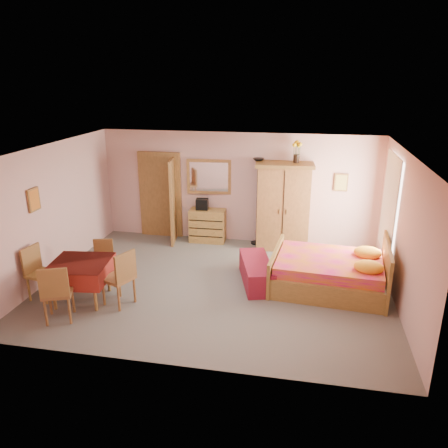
% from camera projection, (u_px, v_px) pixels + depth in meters
% --- Properties ---
extents(floor, '(6.50, 6.50, 0.00)m').
position_uv_depth(floor, '(216.00, 285.00, 8.38)').
color(floor, slate).
rests_on(floor, ground).
extents(ceiling, '(6.50, 6.50, 0.00)m').
position_uv_depth(ceiling, '(215.00, 150.00, 7.54)').
color(ceiling, brown).
rests_on(ceiling, wall_back).
extents(wall_back, '(6.50, 0.10, 2.60)m').
position_uv_depth(wall_back, '(237.00, 188.00, 10.28)').
color(wall_back, '#D8A49C').
rests_on(wall_back, floor).
extents(wall_front, '(6.50, 0.10, 2.60)m').
position_uv_depth(wall_front, '(175.00, 281.00, 5.64)').
color(wall_front, '#D8A49C').
rests_on(wall_front, floor).
extents(wall_left, '(0.10, 5.00, 2.60)m').
position_uv_depth(wall_left, '(53.00, 211.00, 8.54)').
color(wall_left, '#D8A49C').
rests_on(wall_left, floor).
extents(wall_right, '(0.10, 5.00, 2.60)m').
position_uv_depth(wall_right, '(403.00, 233.00, 7.38)').
color(wall_right, '#D8A49C').
rests_on(wall_right, floor).
extents(doorway, '(1.06, 0.12, 2.15)m').
position_uv_depth(doorway, '(161.00, 196.00, 10.68)').
color(doorway, '#9E6B35').
rests_on(doorway, floor).
extents(window, '(0.08, 1.40, 1.95)m').
position_uv_depth(window, '(390.00, 204.00, 8.45)').
color(window, white).
rests_on(window, wall_right).
extents(picture_left, '(0.04, 0.32, 0.42)m').
position_uv_depth(picture_left, '(34.00, 200.00, 7.85)').
color(picture_left, orange).
rests_on(picture_left, wall_left).
extents(picture_back, '(0.30, 0.04, 0.40)m').
position_uv_depth(picture_back, '(341.00, 182.00, 9.75)').
color(picture_back, '#D8BF59').
rests_on(picture_back, wall_back).
extents(chest_of_drawers, '(0.85, 0.44, 0.80)m').
position_uv_depth(chest_of_drawers, '(208.00, 226.00, 10.47)').
color(chest_of_drawers, '#AB7D3A').
rests_on(chest_of_drawers, floor).
extents(wall_mirror, '(1.05, 0.15, 0.83)m').
position_uv_depth(wall_mirror, '(209.00, 177.00, 10.29)').
color(wall_mirror, white).
rests_on(wall_mirror, wall_back).
extents(stereo, '(0.30, 0.23, 0.26)m').
position_uv_depth(stereo, '(202.00, 204.00, 10.32)').
color(stereo, black).
rests_on(stereo, chest_of_drawers).
extents(floor_lamp, '(0.27, 0.27, 2.05)m').
position_uv_depth(floor_lamp, '(257.00, 202.00, 10.12)').
color(floor_lamp, black).
rests_on(floor_lamp, floor).
extents(wardrobe, '(1.32, 0.75, 2.00)m').
position_uv_depth(wardrobe, '(283.00, 207.00, 9.88)').
color(wardrobe, '#9E6635').
rests_on(wardrobe, floor).
extents(sunflower_vase, '(0.21, 0.21, 0.48)m').
position_uv_depth(sunflower_vase, '(297.00, 152.00, 9.53)').
color(sunflower_vase, yellow).
rests_on(sunflower_vase, wardrobe).
extents(bed, '(2.23, 1.83, 0.97)m').
position_uv_depth(bed, '(329.00, 264.00, 8.15)').
color(bed, '#CF146E').
rests_on(bed, floor).
extents(bench, '(0.86, 1.46, 0.46)m').
position_uv_depth(bench, '(256.00, 272.00, 8.41)').
color(bench, maroon).
rests_on(bench, floor).
extents(dining_table, '(1.11, 1.11, 0.73)m').
position_uv_depth(dining_table, '(82.00, 281.00, 7.73)').
color(dining_table, maroon).
rests_on(dining_table, floor).
extents(chair_south, '(0.59, 0.59, 1.00)m').
position_uv_depth(chair_south, '(58.00, 292.00, 7.07)').
color(chair_south, '#945E32').
rests_on(chair_south, floor).
extents(chair_north, '(0.46, 0.46, 0.82)m').
position_uv_depth(chair_north, '(103.00, 262.00, 8.41)').
color(chair_north, '#A06E36').
rests_on(chair_north, floor).
extents(chair_west, '(0.50, 0.50, 0.97)m').
position_uv_depth(chair_west, '(42.00, 273.00, 7.76)').
color(chair_west, '#AA7C39').
rests_on(chair_west, floor).
extents(chair_east, '(0.60, 0.60, 1.02)m').
position_uv_depth(chair_east, '(118.00, 277.00, 7.55)').
color(chair_east, '#986233').
rests_on(chair_east, floor).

